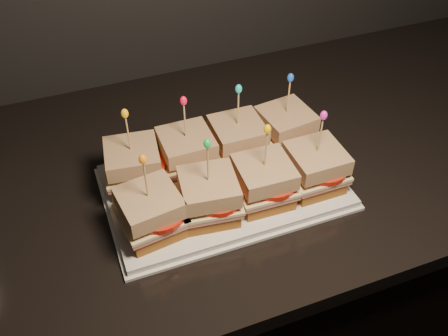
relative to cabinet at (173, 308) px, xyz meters
name	(u,v)px	position (x,y,z in m)	size (l,w,h in m)	color
cabinet	(173,308)	(0.00, 0.00, 0.00)	(2.32, 0.66, 0.84)	black
granite_slab	(156,182)	(0.00, 0.00, 0.44)	(2.36, 0.70, 0.04)	black
platter	(224,187)	(0.11, -0.08, 0.47)	(0.41, 0.26, 0.02)	silver
platter_rim	(224,189)	(0.11, -0.08, 0.46)	(0.43, 0.27, 0.01)	silver
sandwich_0_bread_bot	(135,177)	(-0.04, -0.02, 0.49)	(0.09, 0.09, 0.02)	#5C3611
sandwich_0_ham	(134,170)	(-0.04, -0.02, 0.50)	(0.10, 0.09, 0.01)	#C0655A
sandwich_0_cheese	(134,168)	(-0.04, -0.02, 0.51)	(0.10, 0.10, 0.01)	beige
sandwich_0_tomato	(141,165)	(-0.03, -0.03, 0.52)	(0.09, 0.09, 0.01)	red
sandwich_0_bread_top	(132,156)	(-0.04, -0.02, 0.54)	(0.09, 0.09, 0.03)	maroon
sandwich_0_pick	(128,135)	(-0.04, -0.02, 0.58)	(0.00, 0.00, 0.09)	tan
sandwich_0_frill	(125,113)	(-0.04, -0.02, 0.63)	(0.01, 0.01, 0.02)	#F1A712
sandwich_1_bread_bot	(188,164)	(0.06, -0.02, 0.49)	(0.09, 0.09, 0.02)	#5C3611
sandwich_1_ham	(187,157)	(0.06, -0.02, 0.50)	(0.10, 0.09, 0.01)	#C0655A
sandwich_1_cheese	(187,154)	(0.06, -0.02, 0.51)	(0.10, 0.10, 0.01)	beige
sandwich_1_tomato	(194,152)	(0.07, -0.03, 0.52)	(0.09, 0.09, 0.01)	red
sandwich_1_bread_top	(186,143)	(0.06, -0.02, 0.54)	(0.09, 0.09, 0.03)	maroon
sandwich_1_pick	(185,122)	(0.06, -0.02, 0.58)	(0.00, 0.00, 0.09)	tan
sandwich_1_frill	(183,101)	(0.06, -0.02, 0.63)	(0.01, 0.01, 0.02)	red
sandwich_2_bread_bot	(237,152)	(0.16, -0.02, 0.49)	(0.09, 0.09, 0.02)	#5C3611
sandwich_2_ham	(237,145)	(0.16, -0.02, 0.50)	(0.10, 0.09, 0.01)	#C0655A
sandwich_2_cheese	(237,142)	(0.16, -0.02, 0.51)	(0.10, 0.10, 0.01)	beige
sandwich_2_tomato	(245,139)	(0.17, -0.03, 0.52)	(0.09, 0.09, 0.01)	red
sandwich_2_bread_top	(238,131)	(0.16, -0.02, 0.54)	(0.09, 0.09, 0.03)	maroon
sandwich_2_pick	(238,110)	(0.16, -0.02, 0.58)	(0.00, 0.00, 0.09)	tan
sandwich_2_frill	(239,89)	(0.16, -0.02, 0.63)	(0.01, 0.01, 0.02)	#11C1B3
sandwich_3_bread_bot	(284,140)	(0.25, -0.02, 0.49)	(0.09, 0.09, 0.02)	#5C3611
sandwich_3_ham	(285,133)	(0.25, -0.02, 0.50)	(0.10, 0.09, 0.01)	#C0655A
sandwich_3_cheese	(285,130)	(0.25, -0.02, 0.51)	(0.10, 0.10, 0.01)	beige
sandwich_3_tomato	(292,128)	(0.27, -0.03, 0.52)	(0.09, 0.09, 0.01)	red
sandwich_3_bread_top	(286,119)	(0.25, -0.02, 0.54)	(0.09, 0.09, 0.03)	maroon
sandwich_3_pick	(288,99)	(0.25, -0.02, 0.58)	(0.00, 0.00, 0.09)	tan
sandwich_3_frill	(291,78)	(0.25, -0.02, 0.63)	(0.01, 0.01, 0.02)	blue
sandwich_4_bread_bot	(152,224)	(-0.04, -0.14, 0.49)	(0.09, 0.09, 0.02)	#5C3611
sandwich_4_ham	(151,217)	(-0.04, -0.14, 0.50)	(0.10, 0.09, 0.01)	#C0655A
sandwich_4_cheese	(151,214)	(-0.04, -0.14, 0.51)	(0.10, 0.10, 0.01)	beige
sandwich_4_tomato	(159,212)	(-0.03, -0.15, 0.52)	(0.09, 0.09, 0.01)	red
sandwich_4_bread_top	(149,203)	(-0.04, -0.14, 0.54)	(0.09, 0.09, 0.03)	maroon
sandwich_4_pick	(146,182)	(-0.04, -0.14, 0.58)	(0.00, 0.00, 0.09)	tan
sandwich_4_frill	(143,159)	(-0.04, -0.14, 0.63)	(0.01, 0.01, 0.02)	orange
sandwich_5_bread_bot	(209,208)	(0.06, -0.14, 0.49)	(0.09, 0.09, 0.02)	#5C3611
sandwich_5_ham	(209,201)	(0.06, -0.14, 0.50)	(0.10, 0.09, 0.01)	#C0655A
sandwich_5_cheese	(209,198)	(0.06, -0.14, 0.51)	(0.10, 0.10, 0.01)	beige
sandwich_5_tomato	(217,196)	(0.07, -0.15, 0.52)	(0.09, 0.09, 0.01)	red
sandwich_5_bread_top	(209,187)	(0.06, -0.14, 0.54)	(0.09, 0.09, 0.03)	maroon
sandwich_5_pick	(208,166)	(0.06, -0.14, 0.58)	(0.00, 0.00, 0.09)	tan
sandwich_5_frill	(207,144)	(0.06, -0.14, 0.63)	(0.01, 0.01, 0.02)	green
sandwich_6_bread_bot	(263,193)	(0.16, -0.14, 0.49)	(0.09, 0.09, 0.02)	#5C3611
sandwich_6_ham	(263,187)	(0.16, -0.14, 0.50)	(0.10, 0.09, 0.01)	#C0655A
sandwich_6_cheese	(263,184)	(0.16, -0.14, 0.51)	(0.10, 0.10, 0.01)	beige
sandwich_6_tomato	(272,181)	(0.17, -0.15, 0.52)	(0.09, 0.09, 0.01)	red
sandwich_6_bread_top	(264,172)	(0.16, -0.14, 0.54)	(0.09, 0.09, 0.03)	maroon
sandwich_6_pick	(266,151)	(0.16, -0.14, 0.58)	(0.00, 0.00, 0.09)	tan
sandwich_6_frill	(267,129)	(0.16, -0.14, 0.63)	(0.01, 0.01, 0.02)	#E7AC02
sandwich_7_bread_bot	(313,179)	(0.25, -0.14, 0.49)	(0.09, 0.09, 0.02)	#5C3611
sandwich_7_ham	(314,172)	(0.25, -0.14, 0.50)	(0.10, 0.09, 0.01)	#C0655A
sandwich_7_cheese	(315,170)	(0.25, -0.14, 0.51)	(0.10, 0.10, 0.01)	beige
sandwich_7_tomato	(323,167)	(0.27, -0.15, 0.52)	(0.09, 0.09, 0.01)	red
sandwich_7_bread_top	(317,158)	(0.25, -0.14, 0.54)	(0.09, 0.09, 0.03)	maroon
sandwich_7_pick	(320,137)	(0.25, -0.14, 0.58)	(0.00, 0.00, 0.09)	tan
sandwich_7_frill	(324,115)	(0.25, -0.14, 0.63)	(0.01, 0.01, 0.02)	#D823A8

